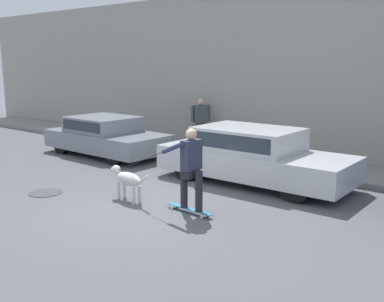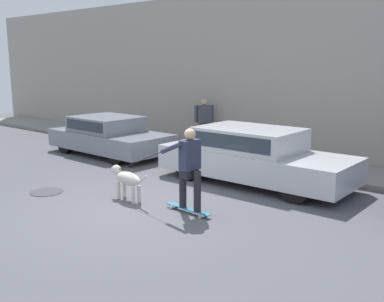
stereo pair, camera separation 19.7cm
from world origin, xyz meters
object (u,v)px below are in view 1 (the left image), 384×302
dog (127,179)px  pedestrian_with_bag (201,120)px  parked_car_0 (106,136)px  skateboarder (191,166)px  parked_car_1 (253,156)px

dog → pedestrian_with_bag: bearing=-61.3°
pedestrian_with_bag → parked_car_0: bearing=-91.2°
parked_car_0 → dog: parked_car_0 is taller
parked_car_0 → skateboarder: (5.46, -2.62, 0.35)m
dog → parked_car_1: bearing=-108.1°
dog → skateboarder: (1.52, 0.18, 0.47)m
parked_car_1 → dog: parked_car_1 is taller
parked_car_1 → pedestrian_with_bag: size_ratio=3.00×
parked_car_1 → dog: bearing=-114.7°
dog → skateboarder: size_ratio=0.49×
parked_car_0 → pedestrian_with_bag: bearing=55.7°
parked_car_0 → dog: 4.83m
dog → pedestrian_with_bag: (-2.18, 5.29, 0.51)m
parked_car_0 → pedestrian_with_bag: 3.06m
parked_car_1 → pedestrian_with_bag: (-3.45, 2.49, 0.33)m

